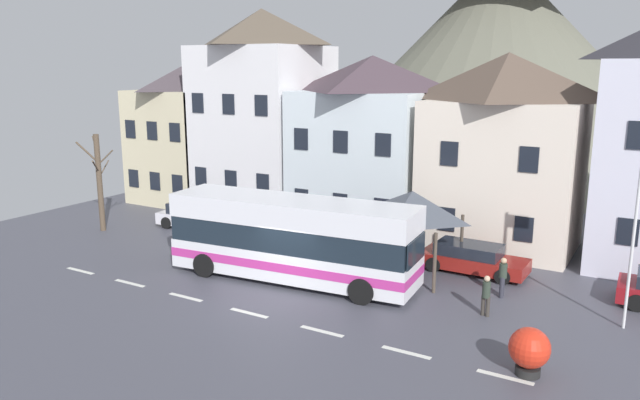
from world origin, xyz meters
name	(u,v)px	position (x,y,z in m)	size (l,w,h in m)	color
ground_plane	(270,302)	(0.00, 0.00, -0.03)	(40.00, 60.00, 0.07)	#484853
townhouse_00	(188,133)	(-14.79, 12.05, 4.32)	(5.50, 6.17, 8.64)	beige
townhouse_01	(263,112)	(-8.89, 12.21, 5.89)	(6.59, 6.48, 11.78)	white
townhouse_02	(371,141)	(-1.91, 12.48, 4.56)	(6.92, 7.02, 9.12)	silver
townhouse_03	(503,152)	(5.41, 11.60, 4.59)	(6.95, 5.26, 9.19)	silver
hilltop_castle	(498,54)	(-1.20, 35.07, 9.50)	(34.23, 34.23, 25.97)	#676757
transit_bus	(293,240)	(-0.52, 2.41, 1.71)	(10.51, 3.42, 3.39)	white
bus_shelter	(412,205)	(3.30, 5.63, 2.96)	(3.60, 3.60, 3.56)	#473D33
parked_car_01	(197,216)	(-9.51, 6.76, 0.66)	(4.44, 2.32, 1.35)	silver
parked_car_02	(472,258)	(5.50, 7.09, 0.61)	(4.47, 1.92, 1.24)	maroon
pedestrian_00	(486,294)	(7.29, 2.76, 0.81)	(0.32, 0.28, 1.48)	#38332D
pedestrian_01	(503,276)	(7.33, 4.87, 0.83)	(0.30, 0.36, 1.55)	#2D2D38
public_bench	(384,242)	(1.08, 7.79, 0.48)	(1.72, 0.48, 0.87)	#33473D
flagpole	(639,215)	(11.67, 4.11, 3.92)	(0.95, 0.10, 6.73)	silver
harbour_buoy	(529,349)	(9.51, -0.80, 0.78)	(1.16, 1.16, 1.41)	black
bare_tree_00	(99,181)	(-13.46, 3.74, 2.69)	(2.00, 2.14, 5.13)	brown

